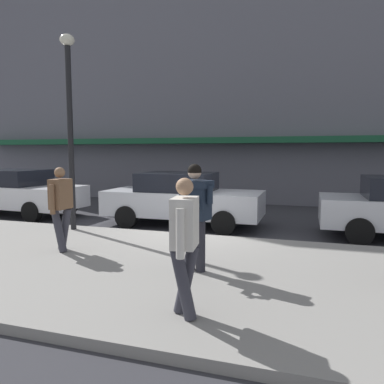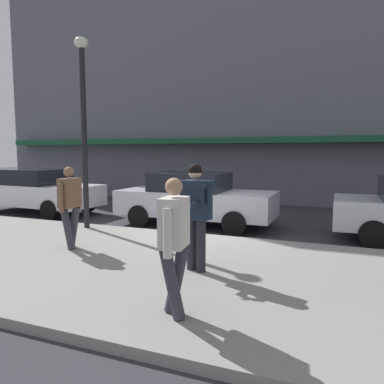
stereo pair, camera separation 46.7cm
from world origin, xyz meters
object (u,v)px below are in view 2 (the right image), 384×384
(street_lamp_post, at_px, (83,113))
(pedestrian_in_light_coat, at_px, (174,238))
(pedestrian_dark_coat, at_px, (70,202))
(parked_sedan_near, at_px, (38,191))
(parked_sedan_mid, at_px, (195,199))
(man_texting_on_phone, at_px, (196,206))

(street_lamp_post, bearing_deg, pedestrian_in_light_coat, -42.22)
(pedestrian_dark_coat, bearing_deg, street_lamp_post, 119.45)
(parked_sedan_near, xyz_separation_m, parked_sedan_mid, (5.91, -0.00, 0.00))
(parked_sedan_near, height_order, parked_sedan_mid, same)
(man_texting_on_phone, bearing_deg, parked_sedan_near, 150.71)
(parked_sedan_mid, xyz_separation_m, man_texting_on_phone, (1.72, -4.28, 0.46))
(parked_sedan_near, height_order, pedestrian_in_light_coat, pedestrian_in_light_coat)
(parked_sedan_mid, relative_size, pedestrian_dark_coat, 2.65)
(parked_sedan_mid, height_order, street_lamp_post, street_lamp_post)
(parked_sedan_near, xyz_separation_m, pedestrian_dark_coat, (4.68, -3.87, 0.32))
(parked_sedan_near, distance_m, pedestrian_in_light_coat, 10.02)
(parked_sedan_near, relative_size, pedestrian_in_light_coat, 2.70)
(parked_sedan_mid, relative_size, street_lamp_post, 0.92)
(parked_sedan_near, relative_size, street_lamp_post, 0.94)
(parked_sedan_near, bearing_deg, street_lamp_post, -28.86)
(parked_sedan_near, bearing_deg, man_texting_on_phone, -29.29)
(parked_sedan_mid, height_order, man_texting_on_phone, man_texting_on_phone)
(man_texting_on_phone, bearing_deg, street_lamp_post, 150.33)
(man_texting_on_phone, relative_size, street_lamp_post, 0.37)
(street_lamp_post, bearing_deg, parked_sedan_mid, 40.95)
(pedestrian_in_light_coat, bearing_deg, parked_sedan_mid, 109.45)
(parked_sedan_near, relative_size, parked_sedan_mid, 1.02)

